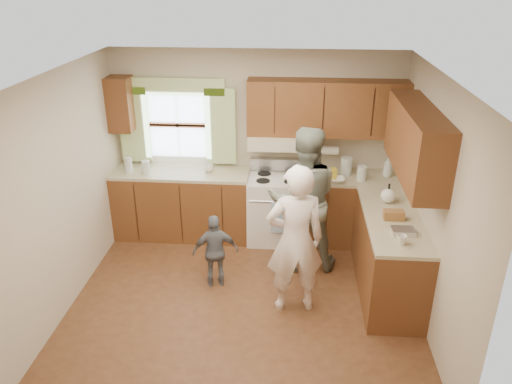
# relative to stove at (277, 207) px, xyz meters

# --- Properties ---
(room) EXTENTS (3.80, 3.80, 3.80)m
(room) POSITION_rel_stove_xyz_m (-0.30, -1.44, 0.78)
(room) COLOR #4E2B18
(room) RESTS_ON ground
(kitchen_fixtures) EXTENTS (3.80, 2.25, 2.15)m
(kitchen_fixtures) POSITION_rel_stove_xyz_m (0.31, -0.36, 0.37)
(kitchen_fixtures) COLOR #42200E
(kitchen_fixtures) RESTS_ON ground
(stove) EXTENTS (0.76, 0.67, 1.07)m
(stove) POSITION_rel_stove_xyz_m (0.00, 0.00, 0.00)
(stove) COLOR silver
(stove) RESTS_ON ground
(woman_left) EXTENTS (0.68, 0.51, 1.67)m
(woman_left) POSITION_rel_stove_xyz_m (0.24, -1.53, 0.37)
(woman_left) COLOR white
(woman_left) RESTS_ON ground
(woman_right) EXTENTS (0.93, 0.76, 1.79)m
(woman_right) POSITION_rel_stove_xyz_m (0.34, -0.65, 0.43)
(woman_right) COLOR #23392F
(woman_right) RESTS_ON ground
(child) EXTENTS (0.56, 0.34, 0.90)m
(child) POSITION_rel_stove_xyz_m (-0.65, -1.17, -0.02)
(child) COLOR slate
(child) RESTS_ON ground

